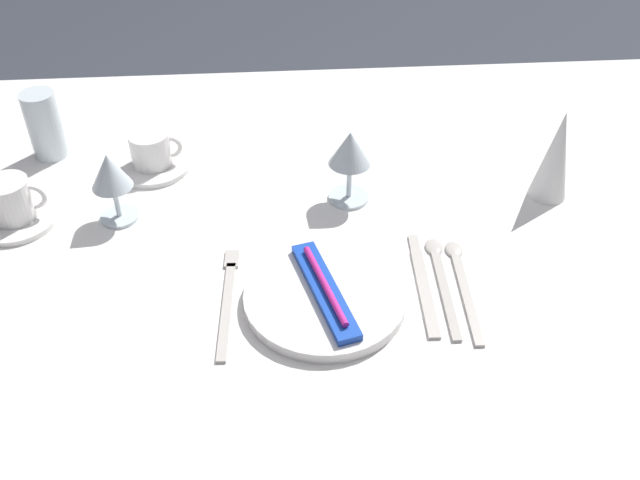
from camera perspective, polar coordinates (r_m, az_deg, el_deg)
ground_plane at (r=1.77m, az=-0.25°, el=-17.47°), size 6.00×6.00×0.00m
dining_table at (r=1.27m, az=-0.34°, el=-1.15°), size 1.80×1.11×0.74m
dinner_plate at (r=1.06m, az=0.47°, el=-4.62°), size 0.24×0.24×0.02m
toothbrush_package at (r=1.04m, az=0.48°, el=-3.96°), size 0.09×0.21×0.02m
fork_outer at (r=1.08m, az=-7.36°, el=-4.51°), size 0.03×0.23×0.00m
dinner_knife at (r=1.10m, az=8.25°, el=-3.61°), size 0.02×0.23×0.00m
spoon_soup at (r=1.12m, az=9.59°, el=-2.70°), size 0.03×0.22×0.01m
spoon_dessert at (r=1.12m, az=11.22°, el=-2.94°), size 0.03×0.23×0.01m
saucer_left at (r=1.37m, az=-13.14°, el=5.80°), size 0.14×0.14×0.01m
coffee_cup_left at (r=1.35m, az=-13.29°, el=7.08°), size 0.10×0.07×0.06m
saucer_right at (r=1.31m, az=-23.07°, el=1.58°), size 0.14×0.14×0.01m
coffee_cup_right at (r=1.29m, az=-23.44°, el=2.99°), size 0.10×0.07×0.07m
wine_glass_centre at (r=1.21m, az=-16.37°, el=5.00°), size 0.07×0.07×0.13m
wine_glass_left at (r=1.21m, az=2.40°, el=6.96°), size 0.07×0.07×0.13m
drink_tumbler at (r=1.44m, az=-21.05°, el=8.29°), size 0.06×0.06×0.13m
napkin_folded at (r=1.29m, az=18.31°, el=6.44°), size 0.07×0.07×0.17m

